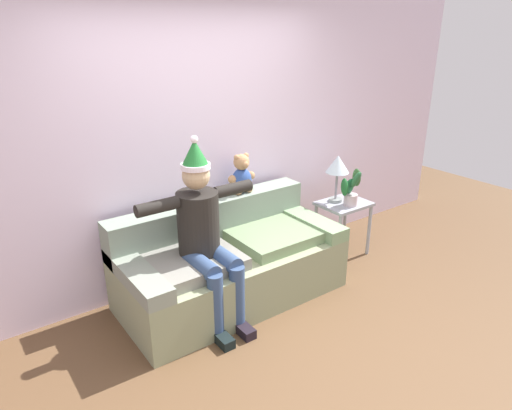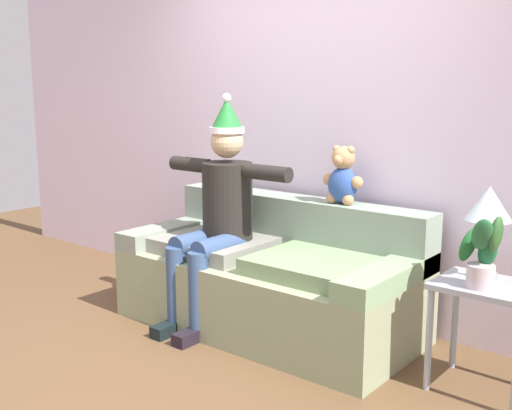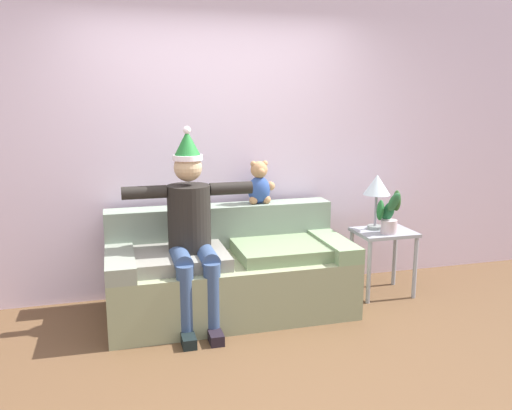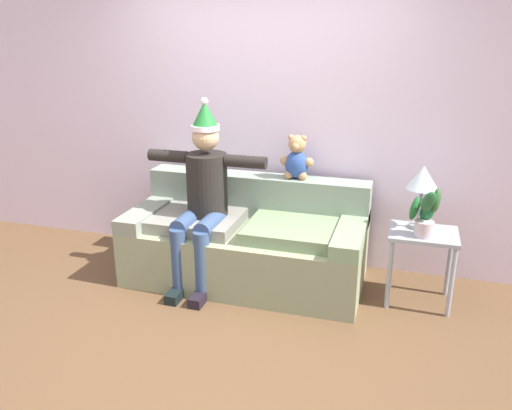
% 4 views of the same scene
% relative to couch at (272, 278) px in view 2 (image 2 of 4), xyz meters
% --- Properties ---
extents(ground_plane, '(10.00, 10.00, 0.00)m').
position_rel_couch_xyz_m(ground_plane, '(0.00, -1.00, -0.33)').
color(ground_plane, brown).
extents(back_wall, '(7.00, 0.10, 2.70)m').
position_rel_couch_xyz_m(back_wall, '(0.00, 0.55, 1.02)').
color(back_wall, silver).
rests_on(back_wall, ground_plane).
extents(couch, '(1.97, 0.93, 0.84)m').
position_rel_couch_xyz_m(couch, '(0.00, 0.00, 0.00)').
color(couch, gray).
rests_on(couch, ground_plane).
extents(person_seated, '(1.02, 0.77, 1.55)m').
position_rel_couch_xyz_m(person_seated, '(-0.33, -0.16, 0.46)').
color(person_seated, black).
rests_on(person_seated, ground_plane).
extents(teddy_bear, '(0.29, 0.17, 0.38)m').
position_rel_couch_xyz_m(teddy_bear, '(0.35, 0.30, 0.68)').
color(teddy_bear, '#2D4B94').
rests_on(teddy_bear, couch).
extents(side_table, '(0.51, 0.41, 0.59)m').
position_rel_couch_xyz_m(side_table, '(1.42, -0.02, 0.15)').
color(side_table, '#9399A4').
rests_on(side_table, ground_plane).
extents(table_lamp, '(0.24, 0.24, 0.50)m').
position_rel_couch_xyz_m(table_lamp, '(1.37, 0.06, 0.64)').
color(table_lamp, gray).
rests_on(table_lamp, side_table).
extents(potted_plant, '(0.24, 0.22, 0.39)m').
position_rel_couch_xyz_m(potted_plant, '(1.42, -0.11, 0.44)').
color(potted_plant, '#BEAAAF').
rests_on(potted_plant, side_table).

